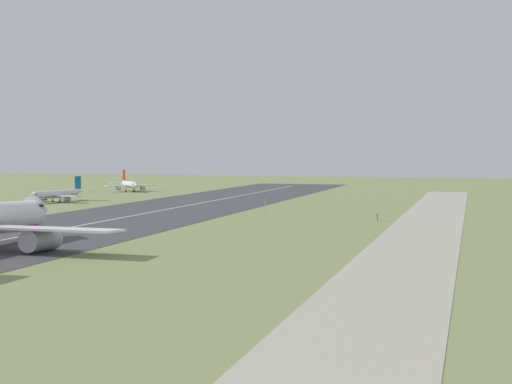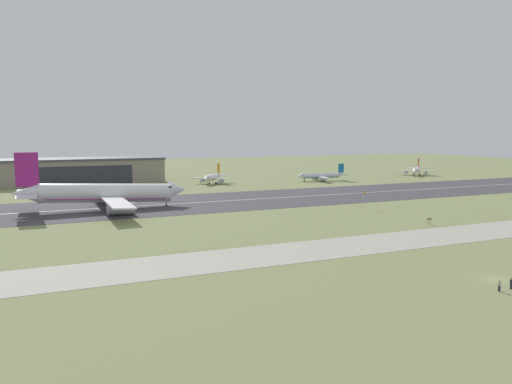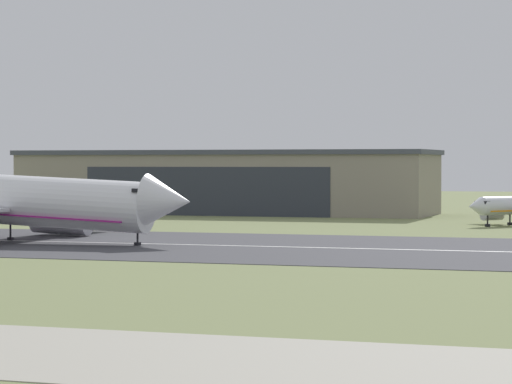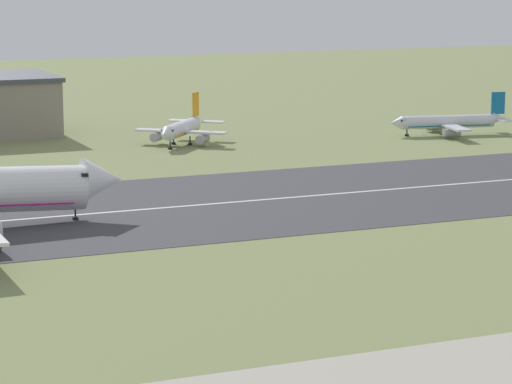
% 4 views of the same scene
% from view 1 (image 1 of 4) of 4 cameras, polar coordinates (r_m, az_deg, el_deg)
% --- Properties ---
extents(ground_plane, '(681.66, 681.66, 0.00)m').
position_cam_1_polar(ground_plane, '(157.54, 4.54, -3.07)').
color(ground_plane, '#7A8451').
extents(runway_strip, '(441.66, 47.87, 0.06)m').
position_cam_1_polar(runway_strip, '(177.19, -12.85, -2.44)').
color(runway_strip, '#3D3D42').
rests_on(runway_strip, ground_plane).
extents(runway_centreline, '(397.49, 0.70, 0.01)m').
position_cam_1_polar(runway_centreline, '(177.19, -12.85, -2.43)').
color(runway_centreline, silver).
rests_on(runway_centreline, runway_strip).
extents(taxiway_road, '(331.25, 16.22, 0.05)m').
position_cam_1_polar(taxiway_road, '(154.23, 13.12, -3.27)').
color(taxiway_road, '#A8A393').
rests_on(taxiway_road, ground_plane).
extents(airplane_parked_centre, '(21.23, 21.08, 9.41)m').
position_cam_1_polar(airplane_parked_centre, '(315.90, -10.08, 0.59)').
color(airplane_parked_centre, white).
rests_on(airplane_parked_centre, ground_plane).
extents(airplane_parked_east, '(25.62, 21.83, 8.64)m').
position_cam_1_polar(airplane_parked_east, '(254.97, -15.66, -0.19)').
color(airplane_parked_east, silver).
rests_on(airplane_parked_east, ground_plane).
extents(windsock_pole, '(2.24, 0.73, 5.53)m').
position_cam_1_polar(windsock_pole, '(186.81, 0.83, -0.57)').
color(windsock_pole, '#B7B7BC').
rests_on(windsock_pole, ground_plane).
extents(runway_sign, '(1.33, 0.13, 1.73)m').
position_cam_1_polar(runway_sign, '(180.73, 9.69, -1.89)').
color(runway_sign, '#4C4C51').
rests_on(runway_sign, ground_plane).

